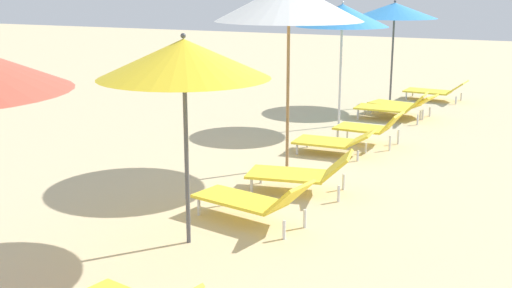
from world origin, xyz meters
The scene contains 11 objects.
umbrella_fourth centered at (0.14, 9.45, 2.14)m, with size 1.91×1.91×2.42m.
lounger_fourth_shoreside centered at (0.54, 10.36, 0.31)m, with size 1.64×0.85×0.64m.
umbrella_fifth centered at (-0.02, 12.83, 2.66)m, with size 2.33×2.33×3.02m.
lounger_fifth_shoreside centered at (0.41, 13.98, 0.24)m, with size 1.40×0.72×0.46m.
lounger_fifth_inland centered at (0.66, 11.73, 0.31)m, with size 1.56×0.91×0.62m.
umbrella_sixth centered at (-0.25, 16.23, 2.31)m, with size 1.91×1.91×2.60m.
lounger_sixth_shoreside centered at (0.64, 17.34, 0.30)m, with size 1.53×0.68×0.65m.
lounger_sixth_inland centered at (0.78, 14.94, 0.34)m, with size 1.23×0.70×0.64m.
umbrella_farthest centered at (0.17, 19.04, 2.31)m, with size 2.04×2.04×2.56m.
lounger_farthest_shoreside centered at (1.07, 20.24, 0.27)m, with size 1.58×0.80×0.55m.
lounger_farthest_inland centered at (0.72, 17.96, 0.27)m, with size 1.59×0.93×0.53m.
Camera 1 is at (3.80, 3.51, 2.92)m, focal length 44.74 mm.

